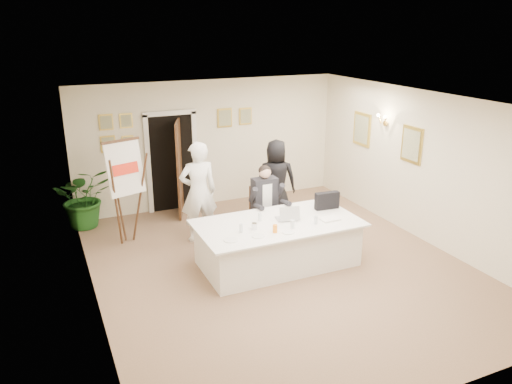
{
  "coord_description": "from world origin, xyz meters",
  "views": [
    {
      "loc": [
        -3.5,
        -6.84,
        3.95
      ],
      "look_at": [
        -0.18,
        0.6,
        1.18
      ],
      "focal_mm": 35.0,
      "sensor_mm": 36.0,
      "label": 1
    }
  ],
  "objects": [
    {
      "name": "flip_chart",
      "position": [
        -2.19,
        2.02,
        0.91
      ],
      "size": [
        0.71,
        0.53,
        1.96
      ],
      "color": "#321C10",
      "rests_on": "floor"
    },
    {
      "name": "wall_left",
      "position": [
        -3.0,
        0.0,
        1.4
      ],
      "size": [
        0.1,
        7.0,
        2.8
      ],
      "primitive_type": "cube",
      "color": "white",
      "rests_on": "floor"
    },
    {
      "name": "plate_near",
      "position": [
        -0.05,
        -0.37,
        0.78
      ],
      "size": [
        0.23,
        0.23,
        0.01
      ],
      "primitive_type": "cylinder",
      "rotation": [
        0.0,
        0.0,
        0.15
      ],
      "color": "white",
      "rests_on": "conference_table"
    },
    {
      "name": "standing_man",
      "position": [
        -0.9,
        1.6,
        0.96
      ],
      "size": [
        0.73,
        0.5,
        1.93
      ],
      "primitive_type": "imported",
      "rotation": [
        0.0,
        0.0,
        3.09
      ],
      "color": "white",
      "rests_on": "floor"
    },
    {
      "name": "glass_a",
      "position": [
        -0.73,
        -0.05,
        0.84
      ],
      "size": [
        0.07,
        0.07,
        0.14
      ],
      "primitive_type": "cylinder",
      "rotation": [
        0.0,
        0.0,
        0.25
      ],
      "color": "silver",
      "rests_on": "conference_table"
    },
    {
      "name": "doorway",
      "position": [
        -0.88,
        3.32,
        1.04
      ],
      "size": [
        1.14,
        0.86,
        2.2
      ],
      "color": "black",
      "rests_on": "floor"
    },
    {
      "name": "pictures_back_wall",
      "position": [
        -0.8,
        3.47,
        1.85
      ],
      "size": [
        3.4,
        0.06,
        0.8
      ],
      "primitive_type": null,
      "color": "gold",
      "rests_on": "wall_back"
    },
    {
      "name": "conference_table",
      "position": [
        0.0,
        0.09,
        0.39
      ],
      "size": [
        2.74,
        1.46,
        0.78
      ],
      "color": "silver",
      "rests_on": "floor"
    },
    {
      "name": "wall_right",
      "position": [
        3.0,
        0.0,
        1.4
      ],
      "size": [
        0.1,
        7.0,
        2.8
      ],
      "primitive_type": "cube",
      "color": "white",
      "rests_on": "floor"
    },
    {
      "name": "laptop",
      "position": [
        0.2,
        0.17,
        0.91
      ],
      "size": [
        0.41,
        0.43,
        0.28
      ],
      "primitive_type": null,
      "rotation": [
        0.0,
        0.0,
        -0.21
      ],
      "color": "#B7BABC",
      "rests_on": "conference_table"
    },
    {
      "name": "wall_back",
      "position": [
        0.0,
        3.5,
        1.4
      ],
      "size": [
        6.0,
        0.1,
        2.8
      ],
      "primitive_type": "cube",
      "color": "white",
      "rests_on": "floor"
    },
    {
      "name": "glass_c",
      "position": [
        0.54,
        -0.23,
        0.84
      ],
      "size": [
        0.07,
        0.07,
        0.14
      ],
      "primitive_type": "cylinder",
      "rotation": [
        0.0,
        0.0,
        -0.19
      ],
      "color": "silver",
      "rests_on": "conference_table"
    },
    {
      "name": "oj_glass",
      "position": [
        -0.24,
        -0.28,
        0.84
      ],
      "size": [
        0.08,
        0.08,
        0.13
      ],
      "primitive_type": "cylinder",
      "rotation": [
        0.0,
        0.0,
        -0.1
      ],
      "color": "orange",
      "rests_on": "conference_table"
    },
    {
      "name": "potted_palm",
      "position": [
        -2.8,
        3.2,
        0.63
      ],
      "size": [
        1.13,
        0.98,
        1.25
      ],
      "primitive_type": "imported",
      "rotation": [
        0.0,
        0.0,
        0.0
      ],
      "color": "#1C541C",
      "rests_on": "floor"
    },
    {
      "name": "floor",
      "position": [
        0.0,
        0.0,
        0.0
      ],
      "size": [
        7.0,
        7.0,
        0.0
      ],
      "primitive_type": "plane",
      "color": "brown",
      "rests_on": "ground"
    },
    {
      "name": "glass_b",
      "position": [
        0.1,
        -0.23,
        0.84
      ],
      "size": [
        0.09,
        0.09,
        0.14
      ],
      "primitive_type": "cylinder",
      "rotation": [
        0.0,
        0.0,
        0.28
      ],
      "color": "silver",
      "rests_on": "conference_table"
    },
    {
      "name": "ceiling",
      "position": [
        0.0,
        0.0,
        2.8
      ],
      "size": [
        6.0,
        7.0,
        0.02
      ],
      "primitive_type": "cube",
      "color": "white",
      "rests_on": "wall_back"
    },
    {
      "name": "seated_man",
      "position": [
        0.25,
        1.11,
        0.74
      ],
      "size": [
        0.77,
        0.8,
        1.48
      ],
      "primitive_type": null,
      "rotation": [
        0.0,
        0.0,
        0.22
      ],
      "color": "black",
      "rests_on": "floor"
    },
    {
      "name": "wall_front",
      "position": [
        0.0,
        -3.5,
        1.4
      ],
      "size": [
        6.0,
        0.1,
        2.8
      ],
      "primitive_type": "cube",
      "color": "white",
      "rests_on": "floor"
    },
    {
      "name": "standing_woman",
      "position": [
        0.91,
        2.0,
        0.85
      ],
      "size": [
        0.97,
        0.81,
        1.7
      ],
      "primitive_type": "imported",
      "rotation": [
        0.0,
        0.0,
        2.77
      ],
      "color": "black",
      "rests_on": "floor"
    },
    {
      "name": "laptop_bag",
      "position": [
        1.09,
        0.31,
        0.93
      ],
      "size": [
        0.45,
        0.16,
        0.31
      ],
      "primitive_type": "cube",
      "rotation": [
        0.0,
        0.0,
        -0.09
      ],
      "color": "black",
      "rests_on": "conference_table"
    },
    {
      "name": "plate_mid",
      "position": [
        -0.55,
        -0.31,
        0.78
      ],
      "size": [
        0.23,
        0.23,
        0.01
      ],
      "primitive_type": "cylinder",
      "rotation": [
        0.0,
        0.0,
        -0.15
      ],
      "color": "white",
      "rests_on": "conference_table"
    },
    {
      "name": "steel_jug",
      "position": [
        -0.49,
        -0.03,
        0.83
      ],
      "size": [
        0.11,
        0.11,
        0.11
      ],
      "primitive_type": "cylinder",
      "rotation": [
        0.0,
        0.0,
        -0.26
      ],
      "color": "silver",
      "rests_on": "conference_table"
    },
    {
      "name": "wall_sconce",
      "position": [
        2.9,
        1.2,
        2.1
      ],
      "size": [
        0.2,
        0.3,
        0.24
      ],
      "primitive_type": null,
      "color": "gold",
      "rests_on": "wall_right"
    },
    {
      "name": "pictures_right_wall",
      "position": [
        2.97,
        1.2,
        1.75
      ],
      "size": [
        0.06,
        2.2,
        0.8
      ],
      "primitive_type": null,
      "color": "gold",
      "rests_on": "wall_right"
    },
    {
      "name": "plate_left",
      "position": [
        -0.99,
        -0.27,
        0.78
      ],
      "size": [
        0.29,
        0.29,
        0.01
      ],
      "primitive_type": "cylinder",
      "rotation": [
        0.0,
        0.0,
        0.35
      ],
      "color": "white",
      "rests_on": "conference_table"
    },
    {
      "name": "paper_stack",
      "position": [
        0.85,
        -0.17,
        0.79
      ],
      "size": [
        0.32,
        0.23,
        0.03
      ],
      "primitive_type": "cube",
      "rotation": [
        0.0,
        0.0,
        0.01
      ],
      "color": "white",
      "rests_on": "conference_table"
    },
    {
      "name": "glass_d",
      "position": [
        -0.25,
        0.28,
        0.84
      ],
      "size": [
        0.07,
        0.07,
        0.14
      ],
      "primitive_type": "cylinder",
      "rotation": [
        0.0,
        0.0,
        0.19
      ],
      "color": "silver",
      "rests_on": "conference_table"
    }
  ]
}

